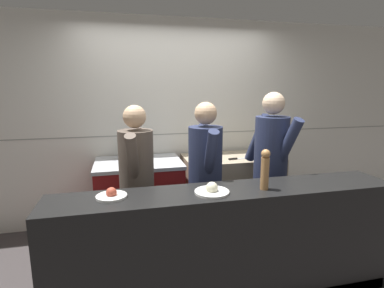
{
  "coord_description": "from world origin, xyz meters",
  "views": [
    {
      "loc": [
        -0.7,
        -2.42,
        1.77
      ],
      "look_at": [
        0.03,
        0.66,
        1.15
      ],
      "focal_mm": 28.0,
      "sensor_mm": 36.0,
      "label": 1
    }
  ],
  "objects_px": {
    "oven_range": "(140,198)",
    "chef_head_cook": "(137,180)",
    "plated_dish_appetiser": "(212,190)",
    "pepper_mill": "(265,169)",
    "stock_pot": "(132,151)",
    "chefs_knife": "(239,159)",
    "chef_sous": "(205,175)",
    "chef_line": "(270,165)",
    "plated_dish_main": "(111,195)"
  },
  "relations": [
    {
      "from": "chef_sous",
      "to": "chef_line",
      "type": "bearing_deg",
      "value": 6.03
    },
    {
      "from": "stock_pot",
      "to": "pepper_mill",
      "type": "distance_m",
      "value": 1.71
    },
    {
      "from": "plated_dish_appetiser",
      "to": "chef_head_cook",
      "type": "distance_m",
      "value": 0.86
    },
    {
      "from": "chefs_knife",
      "to": "chef_line",
      "type": "relative_size",
      "value": 0.2
    },
    {
      "from": "chef_sous",
      "to": "plated_dish_appetiser",
      "type": "bearing_deg",
      "value": -98.67
    },
    {
      "from": "chef_head_cook",
      "to": "chef_line",
      "type": "height_order",
      "value": "chef_line"
    },
    {
      "from": "plated_dish_main",
      "to": "stock_pot",
      "type": "bearing_deg",
      "value": 81.33
    },
    {
      "from": "chef_head_cook",
      "to": "chefs_knife",
      "type": "bearing_deg",
      "value": 33.77
    },
    {
      "from": "pepper_mill",
      "to": "plated_dish_main",
      "type": "bearing_deg",
      "value": 175.4
    },
    {
      "from": "pepper_mill",
      "to": "plated_dish_appetiser",
      "type": "bearing_deg",
      "value": 178.52
    },
    {
      "from": "pepper_mill",
      "to": "chefs_knife",
      "type": "bearing_deg",
      "value": 76.91
    },
    {
      "from": "stock_pot",
      "to": "chefs_knife",
      "type": "xyz_separation_m",
      "value": [
        1.27,
        -0.19,
        -0.12
      ]
    },
    {
      "from": "plated_dish_main",
      "to": "plated_dish_appetiser",
      "type": "bearing_deg",
      "value": -6.38
    },
    {
      "from": "plated_dish_appetiser",
      "to": "oven_range",
      "type": "bearing_deg",
      "value": 109.83
    },
    {
      "from": "stock_pot",
      "to": "plated_dish_appetiser",
      "type": "distance_m",
      "value": 1.49
    },
    {
      "from": "stock_pot",
      "to": "chef_head_cook",
      "type": "relative_size",
      "value": 0.19
    },
    {
      "from": "oven_range",
      "to": "pepper_mill",
      "type": "height_order",
      "value": "pepper_mill"
    },
    {
      "from": "oven_range",
      "to": "chefs_knife",
      "type": "xyz_separation_m",
      "value": [
        1.2,
        -0.14,
        0.45
      ]
    },
    {
      "from": "pepper_mill",
      "to": "chef_line",
      "type": "height_order",
      "value": "chef_line"
    },
    {
      "from": "oven_range",
      "to": "chef_head_cook",
      "type": "xyz_separation_m",
      "value": [
        -0.05,
        -0.68,
        0.44
      ]
    },
    {
      "from": "chef_head_cook",
      "to": "plated_dish_appetiser",
      "type": "bearing_deg",
      "value": -40.36
    },
    {
      "from": "plated_dish_main",
      "to": "pepper_mill",
      "type": "height_order",
      "value": "pepper_mill"
    },
    {
      "from": "chef_head_cook",
      "to": "chef_sous",
      "type": "relative_size",
      "value": 0.99
    },
    {
      "from": "oven_range",
      "to": "chef_sous",
      "type": "height_order",
      "value": "chef_sous"
    },
    {
      "from": "chef_sous",
      "to": "chef_line",
      "type": "height_order",
      "value": "chef_line"
    },
    {
      "from": "chefs_knife",
      "to": "pepper_mill",
      "type": "distance_m",
      "value": 1.26
    },
    {
      "from": "plated_dish_main",
      "to": "chef_line",
      "type": "height_order",
      "value": "chef_line"
    },
    {
      "from": "oven_range",
      "to": "chef_sous",
      "type": "xyz_separation_m",
      "value": [
        0.61,
        -0.72,
        0.45
      ]
    },
    {
      "from": "oven_range",
      "to": "chef_line",
      "type": "xyz_separation_m",
      "value": [
        1.33,
        -0.67,
        0.5
      ]
    },
    {
      "from": "oven_range",
      "to": "chef_head_cook",
      "type": "relative_size",
      "value": 0.62
    },
    {
      "from": "pepper_mill",
      "to": "chef_sous",
      "type": "xyz_separation_m",
      "value": [
        -0.31,
        0.63,
        -0.22
      ]
    },
    {
      "from": "chefs_knife",
      "to": "chef_head_cook",
      "type": "height_order",
      "value": "chef_head_cook"
    },
    {
      "from": "chefs_knife",
      "to": "chef_head_cook",
      "type": "relative_size",
      "value": 0.22
    },
    {
      "from": "oven_range",
      "to": "chef_sous",
      "type": "bearing_deg",
      "value": -49.75
    },
    {
      "from": "stock_pot",
      "to": "chef_head_cook",
      "type": "bearing_deg",
      "value": -88.77
    },
    {
      "from": "plated_dish_appetiser",
      "to": "pepper_mill",
      "type": "xyz_separation_m",
      "value": [
        0.43,
        -0.01,
        0.15
      ]
    },
    {
      "from": "oven_range",
      "to": "chef_line",
      "type": "relative_size",
      "value": 0.58
    },
    {
      "from": "stock_pot",
      "to": "plated_dish_appetiser",
      "type": "bearing_deg",
      "value": -68.27
    },
    {
      "from": "stock_pot",
      "to": "chef_line",
      "type": "height_order",
      "value": "chef_line"
    },
    {
      "from": "plated_dish_appetiser",
      "to": "chef_head_cook",
      "type": "height_order",
      "value": "chef_head_cook"
    },
    {
      "from": "plated_dish_main",
      "to": "pepper_mill",
      "type": "bearing_deg",
      "value": -4.6
    },
    {
      "from": "oven_range",
      "to": "chefs_knife",
      "type": "distance_m",
      "value": 1.29
    },
    {
      "from": "chef_head_cook",
      "to": "chef_line",
      "type": "relative_size",
      "value": 0.94
    },
    {
      "from": "chef_sous",
      "to": "pepper_mill",
      "type": "bearing_deg",
      "value": -61.35
    },
    {
      "from": "plated_dish_main",
      "to": "chef_line",
      "type": "bearing_deg",
      "value": 19.99
    },
    {
      "from": "oven_range",
      "to": "pepper_mill",
      "type": "xyz_separation_m",
      "value": [
        0.92,
        -1.35,
        0.67
      ]
    },
    {
      "from": "stock_pot",
      "to": "plated_dish_main",
      "type": "bearing_deg",
      "value": -98.67
    },
    {
      "from": "pepper_mill",
      "to": "chef_head_cook",
      "type": "relative_size",
      "value": 0.2
    },
    {
      "from": "stock_pot",
      "to": "chefs_knife",
      "type": "height_order",
      "value": "stock_pot"
    },
    {
      "from": "chefs_knife",
      "to": "pepper_mill",
      "type": "relative_size",
      "value": 1.06
    }
  ]
}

